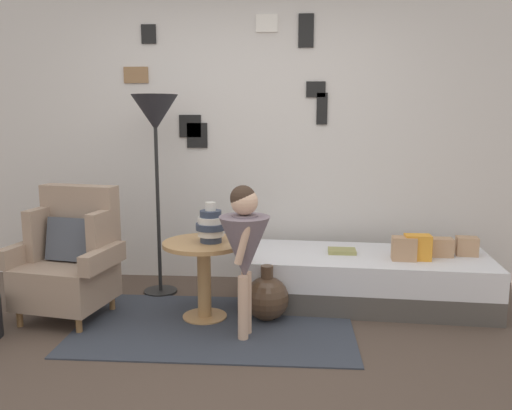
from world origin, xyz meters
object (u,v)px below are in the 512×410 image
side_table (204,264)px  demijohn_near (267,298)px  floor_lamp (155,122)px  book_on_daybed (342,251)px  vase_striped (211,226)px  daybed (367,279)px  armchair (70,259)px  person_child (245,243)px

side_table → demijohn_near: side_table is taller
side_table → floor_lamp: floor_lamp is taller
book_on_daybed → demijohn_near: (-0.58, -0.45, -0.25)m
vase_striped → demijohn_near: 0.68m
daybed → armchair: bearing=-169.4°
vase_striped → floor_lamp: floor_lamp is taller
person_child → demijohn_near: person_child is taller
vase_striped → floor_lamp: size_ratio=0.18×
armchair → book_on_daybed: size_ratio=4.41×
daybed → vase_striped: vase_striped is taller
armchair → floor_lamp: floor_lamp is taller
daybed → demijohn_near: 0.89m
daybed → book_on_daybed: bearing=170.6°
person_child → demijohn_near: 0.60m
floor_lamp → person_child: bearing=-47.0°
daybed → demijohn_near: (-0.79, -0.42, -0.03)m
daybed → book_on_daybed: book_on_daybed is taller
daybed → floor_lamp: floor_lamp is taller
armchair → floor_lamp: 1.26m
vase_striped → floor_lamp: bearing=133.8°
side_table → person_child: person_child is taller
vase_striped → person_child: (0.27, -0.31, -0.05)m
side_table → floor_lamp: bearing=131.0°
book_on_daybed → side_table: bearing=-156.6°
daybed → book_on_daybed: 0.30m
person_child → daybed: bearing=38.6°
daybed → vase_striped: size_ratio=6.65×
daybed → person_child: bearing=-141.4°
side_table → demijohn_near: bearing=-0.0°
armchair → demijohn_near: 1.49m
floor_lamp → person_child: 1.41m
vase_striped → demijohn_near: bearing=1.1°
person_child → book_on_daybed: person_child is taller
armchair → demijohn_near: (1.47, 0.00, -0.27)m
side_table → demijohn_near: 0.53m
vase_striped → book_on_daybed: (0.99, 0.46, -0.29)m
side_table → vase_striped: 0.29m
floor_lamp → person_child: (0.80, -0.86, -0.78)m
side_table → floor_lamp: (-0.47, 0.54, 1.02)m
person_child → book_on_daybed: (0.72, 0.77, -0.25)m
person_child → side_table: bearing=136.1°
book_on_daybed → vase_striped: bearing=-155.1°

